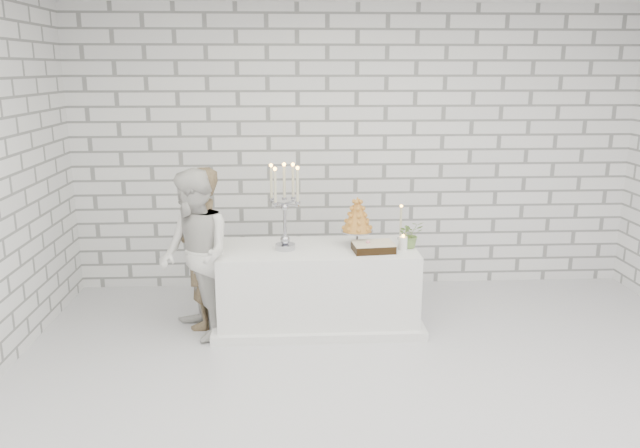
{
  "coord_description": "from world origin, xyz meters",
  "views": [
    {
      "loc": [
        -0.73,
        -4.1,
        2.36
      ],
      "look_at": [
        -0.46,
        1.08,
        1.05
      ],
      "focal_mm": 34.9,
      "sensor_mm": 36.0,
      "label": 1
    }
  ],
  "objects_px": {
    "groom": "(201,248)",
    "croquembouche": "(357,221)",
    "bride": "(195,255)",
    "candelabra": "(285,207)",
    "cake_table": "(318,286)"
  },
  "relations": [
    {
      "from": "groom",
      "to": "croquembouche",
      "type": "xyz_separation_m",
      "value": [
        1.43,
        0.01,
        0.24
      ]
    },
    {
      "from": "bride",
      "to": "croquembouche",
      "type": "height_order",
      "value": "bride"
    },
    {
      "from": "groom",
      "to": "bride",
      "type": "relative_size",
      "value": 0.98
    },
    {
      "from": "cake_table",
      "to": "bride",
      "type": "distance_m",
      "value": 1.17
    },
    {
      "from": "groom",
      "to": "croquembouche",
      "type": "relative_size",
      "value": 3.2
    },
    {
      "from": "cake_table",
      "to": "candelabra",
      "type": "distance_m",
      "value": 0.83
    },
    {
      "from": "cake_table",
      "to": "groom",
      "type": "relative_size",
      "value": 1.2
    },
    {
      "from": "cake_table",
      "to": "bride",
      "type": "height_order",
      "value": "bride"
    },
    {
      "from": "groom",
      "to": "candelabra",
      "type": "distance_m",
      "value": 0.87
    },
    {
      "from": "bride",
      "to": "candelabra",
      "type": "relative_size",
      "value": 1.91
    },
    {
      "from": "groom",
      "to": "croquembouche",
      "type": "height_order",
      "value": "groom"
    },
    {
      "from": "bride",
      "to": "croquembouche",
      "type": "bearing_deg",
      "value": 73.1
    },
    {
      "from": "bride",
      "to": "groom",
      "type": "bearing_deg",
      "value": 148.18
    },
    {
      "from": "cake_table",
      "to": "groom",
      "type": "xyz_separation_m",
      "value": [
        -1.07,
        0.04,
        0.37
      ]
    },
    {
      "from": "candelabra",
      "to": "croquembouche",
      "type": "bearing_deg",
      "value": 7.25
    }
  ]
}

